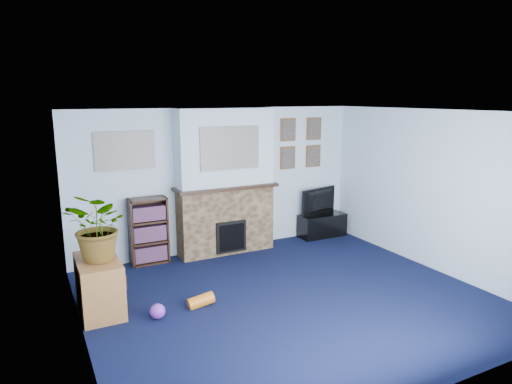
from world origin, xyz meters
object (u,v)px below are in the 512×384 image
television (322,202)px  bookshelf (149,232)px  tv_stand (322,225)px  sideboard (99,284)px

television → bookshelf: 3.24m
bookshelf → tv_stand: bearing=-1.4°
tv_stand → television: bearing=90.0°
tv_stand → bookshelf: bearing=178.6°
tv_stand → television: television is taller
sideboard → television: bearing=17.5°
bookshelf → sideboard: bookshelf is taller
television → tv_stand: bearing=76.6°
television → sideboard: size_ratio=0.98×
bookshelf → sideboard: size_ratio=1.22×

